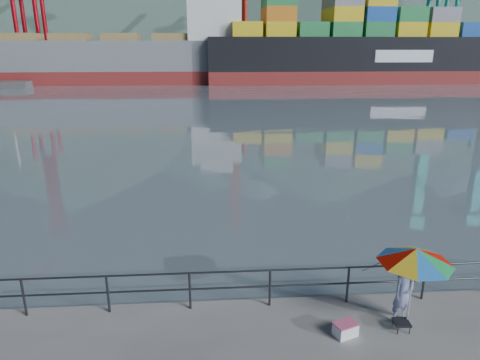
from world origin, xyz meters
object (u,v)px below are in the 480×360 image
object	(u,v)px
fisherman	(403,292)
container_ship	(401,48)
cooler_bag	(345,330)
bulk_carrier	(136,58)
beach_umbrella	(416,256)

from	to	relation	value
fisherman	container_ship	xyz separation A→B (m)	(30.21, 69.86, 5.02)
fisherman	cooler_bag	bearing A→B (deg)	174.82
container_ship	fisherman	bearing A→B (deg)	-113.39
bulk_carrier	container_ship	size ratio (longest dim) A/B	0.75
beach_umbrella	bulk_carrier	bearing A→B (deg)	103.60
container_ship	bulk_carrier	bearing A→B (deg)	179.12
fisherman	beach_umbrella	world-z (taller)	beach_umbrella
cooler_bag	bulk_carrier	distance (m)	72.85
bulk_carrier	container_ship	world-z (taller)	container_ship
beach_umbrella	container_ship	xyz separation A→B (m)	(30.18, 70.15, 3.91)
fisherman	cooler_bag	xyz separation A→B (m)	(-1.49, -0.45, -0.63)
fisherman	container_ship	bearing A→B (deg)	44.58
beach_umbrella	bulk_carrier	xyz separation A→B (m)	(-17.14, 70.87, 2.28)
beach_umbrella	cooler_bag	size ratio (longest dim) A/B	4.32
beach_umbrella	bulk_carrier	world-z (taller)	bulk_carrier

